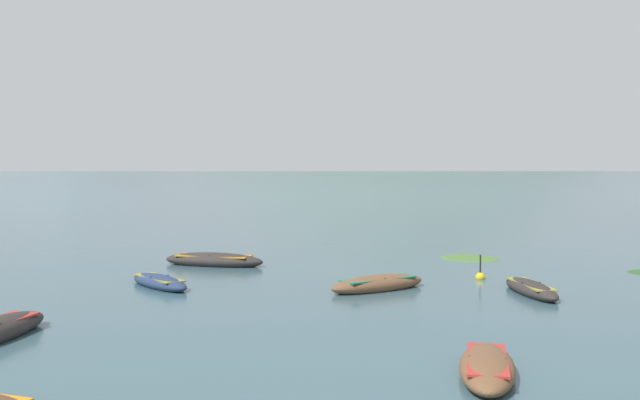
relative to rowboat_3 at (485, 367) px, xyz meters
The scene contains 10 objects.
ground_plane 1494.97m from the rowboat_3, 90.13° to the left, with size 6000.00×6000.00×0.00m, color #385660.
mountain_1 2360.40m from the rowboat_3, 109.81° to the left, with size 860.27×860.27×214.62m, color slate.
mountain_2 1937.47m from the rowboat_3, 84.18° to the left, with size 1193.46×1193.46×323.59m, color #56665B.
rowboat_3 is the anchor object (origin of this frame).
rowboat_5 10.30m from the rowboat_3, 68.91° to the left, with size 1.34×3.99×0.55m.
rowboat_6 10.50m from the rowboat_3, 97.58° to the left, with size 3.91×3.20×0.65m.
rowboat_8 14.36m from the rowboat_3, 129.60° to the left, with size 3.11×3.56×0.53m.
rowboat_9 18.57m from the rowboat_3, 115.66° to the left, with size 4.76×2.60×0.70m.
mooring_buoy 13.10m from the rowboat_3, 78.05° to the left, with size 0.37×0.37×1.05m.
weed_patch_1 19.49m from the rowboat_3, 79.23° to the left, with size 3.08×2.68×0.14m, color #477033.
Camera 1 is at (-0.14, -9.46, 4.24)m, focal length 40.45 mm.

